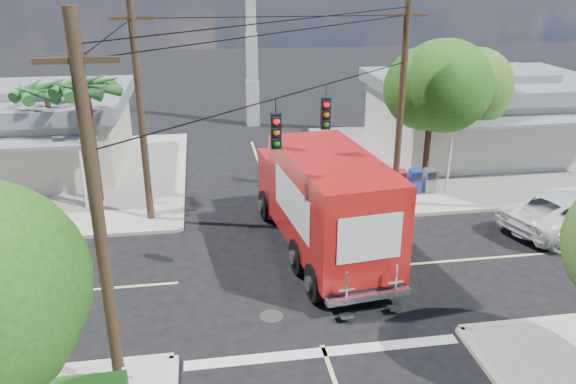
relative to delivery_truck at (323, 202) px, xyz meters
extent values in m
plane|color=black|center=(-1.17, -1.47, -1.97)|extent=(120.00, 120.00, 0.00)
cube|color=gray|center=(9.83, 9.53, -1.90)|extent=(14.00, 14.00, 0.14)
cube|color=#B7B2A2|center=(2.83, 9.53, -1.90)|extent=(0.25, 14.00, 0.14)
cube|color=#B7B2A2|center=(9.83, 2.53, -1.90)|extent=(14.00, 0.25, 0.14)
cube|color=gray|center=(-12.17, 9.53, -1.90)|extent=(14.00, 14.00, 0.14)
cube|color=#B7B2A2|center=(-5.17, 9.53, -1.90)|extent=(0.25, 14.00, 0.14)
cube|color=beige|center=(-1.17, 8.53, -1.97)|extent=(0.12, 12.00, 0.01)
cube|color=beige|center=(8.83, -1.47, -1.97)|extent=(12.00, 0.12, 0.01)
cube|color=silver|center=(-1.17, -5.77, -1.97)|extent=(7.50, 0.40, 0.01)
cube|color=silver|center=(11.33, 10.53, -0.13)|extent=(11.00, 8.00, 3.40)
cube|color=gray|center=(11.33, 10.53, 1.92)|extent=(11.80, 8.80, 0.70)
cube|color=gray|center=(11.33, 10.53, 2.42)|extent=(6.05, 4.40, 0.50)
cube|color=gray|center=(11.33, 5.63, 1.07)|extent=(9.90, 1.80, 0.15)
cylinder|color=silver|center=(6.93, 4.83, -0.38)|extent=(0.12, 0.12, 2.90)
cube|color=beige|center=(-13.17, 11.03, -0.23)|extent=(10.00, 8.00, 3.20)
cube|color=gray|center=(-13.17, 11.03, 1.72)|extent=(10.80, 8.80, 0.70)
cube|color=gray|center=(-13.17, 11.03, 2.22)|extent=(5.50, 4.40, 0.50)
cylinder|color=silver|center=(-9.17, 5.33, -0.48)|extent=(0.12, 0.12, 2.70)
cube|color=silver|center=(-0.67, 18.53, -0.47)|extent=(0.80, 0.80, 3.00)
cube|color=silver|center=(-0.67, 18.53, 2.53)|extent=(0.70, 0.70, 3.00)
cube|color=silver|center=(-0.67, 18.53, 5.53)|extent=(0.60, 0.60, 3.00)
cylinder|color=#422D1C|center=(6.03, 5.33, 0.22)|extent=(0.28, 0.28, 4.10)
sphere|color=#1E5214|center=(6.03, 5.33, 2.78)|extent=(4.10, 4.10, 4.10)
sphere|color=#1E5214|center=(5.63, 5.53, 3.03)|extent=(3.33, 3.33, 3.33)
sphere|color=#1E5214|center=(6.38, 5.03, 2.65)|extent=(3.58, 3.58, 3.58)
cylinder|color=#422D1C|center=(8.63, 7.53, -0.04)|extent=(0.28, 0.28, 3.58)
sphere|color=#37621F|center=(8.63, 7.53, 2.20)|extent=(3.58, 3.58, 3.58)
sphere|color=#37621F|center=(8.23, 7.73, 2.42)|extent=(2.91, 2.91, 2.91)
sphere|color=#37621F|center=(8.98, 7.23, 2.09)|extent=(3.14, 3.14, 3.14)
cylinder|color=#422D1C|center=(-8.67, 6.03, 0.67)|extent=(0.24, 0.24, 5.00)
cone|color=#285D26|center=(-7.77, 6.03, 3.27)|extent=(0.50, 2.06, 0.98)
cone|color=#285D26|center=(-8.11, 6.74, 3.27)|extent=(1.92, 1.68, 0.98)
cone|color=#285D26|center=(-8.87, 6.91, 3.27)|extent=(2.12, 0.95, 0.98)
cone|color=#285D26|center=(-9.48, 6.42, 3.27)|extent=(1.34, 2.07, 0.98)
cone|color=#285D26|center=(-9.48, 5.64, 3.27)|extent=(1.34, 2.07, 0.98)
cone|color=#285D26|center=(-8.87, 5.16, 3.27)|extent=(2.12, 0.95, 0.98)
cone|color=#285D26|center=(-8.11, 5.33, 3.27)|extent=(1.92, 1.68, 0.98)
cylinder|color=#422D1C|center=(-10.67, 7.53, 0.47)|extent=(0.24, 0.24, 4.60)
cone|color=#285D26|center=(-9.77, 7.53, 2.87)|extent=(0.50, 2.06, 0.98)
cone|color=#285D26|center=(-10.11, 8.24, 2.87)|extent=(1.92, 1.68, 0.98)
cone|color=#285D26|center=(-10.87, 8.41, 2.87)|extent=(2.12, 0.95, 0.98)
cone|color=#285D26|center=(-11.48, 7.92, 2.87)|extent=(1.34, 2.07, 0.98)
cone|color=#285D26|center=(-11.48, 7.14, 2.87)|extent=(1.34, 2.07, 0.98)
cone|color=#285D26|center=(-10.87, 6.66, 2.87)|extent=(2.12, 0.95, 0.98)
cone|color=#285D26|center=(-10.11, 6.83, 2.87)|extent=(1.92, 1.68, 0.98)
cylinder|color=#473321|center=(-6.37, -6.67, 2.53)|extent=(0.28, 0.28, 9.00)
cube|color=#473321|center=(-6.37, -6.67, 6.03)|extent=(1.60, 0.12, 0.12)
cylinder|color=#473321|center=(4.03, 3.73, 2.53)|extent=(0.28, 0.28, 9.00)
cube|color=#473321|center=(4.03, 3.73, 6.03)|extent=(1.60, 0.12, 0.12)
cylinder|color=#473321|center=(-6.37, 3.73, 2.53)|extent=(0.28, 0.28, 9.00)
cube|color=#473321|center=(-6.37, 3.73, 6.03)|extent=(1.60, 0.12, 0.12)
cylinder|color=black|center=(-1.17, -1.47, 4.23)|extent=(10.43, 10.43, 0.04)
cube|color=black|center=(-1.97, -2.27, 3.28)|extent=(0.30, 0.24, 1.05)
sphere|color=red|center=(-1.97, -2.41, 3.61)|extent=(0.20, 0.20, 0.20)
cube|color=black|center=(-0.07, -0.37, 3.28)|extent=(0.30, 0.24, 1.05)
sphere|color=red|center=(-0.07, -0.51, 3.61)|extent=(0.20, 0.20, 0.20)
cube|color=red|center=(4.63, 4.73, -1.28)|extent=(0.50, 0.50, 1.10)
cube|color=#1230A5|center=(5.33, 4.73, -1.28)|extent=(0.50, 0.50, 1.10)
cube|color=slate|center=(6.03, 4.73, -1.28)|extent=(0.50, 0.50, 1.10)
cube|color=black|center=(-0.02, 0.17, -1.36)|extent=(3.56, 8.89, 0.28)
cube|color=red|center=(-0.42, 3.53, -0.47)|extent=(2.87, 2.19, 2.44)
cube|color=black|center=(-0.52, 4.30, -0.03)|extent=(2.35, 0.55, 1.05)
cube|color=silver|center=(-0.54, 4.52, -1.25)|extent=(2.55, 0.44, 0.39)
cube|color=red|center=(0.10, -0.82, 0.30)|extent=(3.52, 6.72, 3.22)
cube|color=white|center=(1.50, -0.65, 0.47)|extent=(0.50, 3.97, 1.44)
cube|color=white|center=(-1.30, -0.98, 0.47)|extent=(0.50, 3.97, 1.44)
cube|color=white|center=(0.48, -4.03, 0.47)|extent=(1.98, 0.26, 1.44)
cube|color=silver|center=(0.50, -4.17, -1.36)|extent=(2.68, 0.59, 0.20)
cube|color=silver|center=(-0.25, -4.41, -0.92)|extent=(0.50, 0.13, 1.11)
cube|color=silver|center=(1.29, -4.23, -0.92)|extent=(0.50, 0.13, 1.11)
cylinder|color=black|center=(-1.67, 3.22, -1.36)|extent=(0.50, 1.25, 1.22)
cylinder|color=black|center=(0.86, 3.52, -1.36)|extent=(0.50, 1.25, 1.22)
cylinder|color=black|center=(-0.90, -3.17, -1.36)|extent=(0.50, 1.25, 1.22)
cylinder|color=black|center=(1.63, -2.87, -1.36)|extent=(0.50, 1.25, 1.22)
imported|color=silver|center=(9.95, 0.28, -1.19)|extent=(6.17, 4.23, 1.57)
camera|label=1|loc=(-4.10, -17.95, 7.60)|focal=35.00mm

